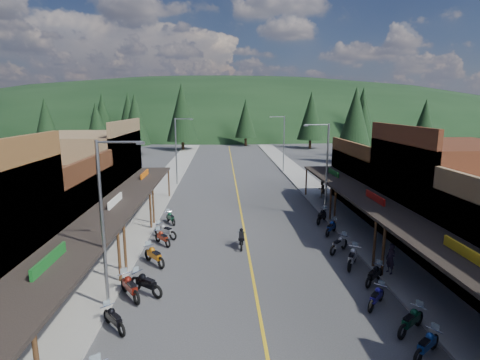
{
  "coord_description": "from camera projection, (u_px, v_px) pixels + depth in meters",
  "views": [
    {
      "loc": [
        -1.67,
        -22.46,
        9.47
      ],
      "look_at": [
        -0.09,
        9.8,
        3.0
      ],
      "focal_mm": 28.0,
      "sensor_mm": 36.0,
      "label": 1
    }
  ],
  "objects": [
    {
      "name": "bike_east_8",
      "position": [
        339.0,
        244.0,
        24.41
      ],
      "size": [
        2.0,
        1.99,
        1.21
      ],
      "primitive_type": null,
      "rotation": [
        0.0,
        0.0,
        -0.79
      ],
      "color": "gray",
      "rests_on": "ground"
    },
    {
      "name": "bike_west_6",
      "position": [
        146.0,
        283.0,
        18.97
      ],
      "size": [
        2.21,
        1.95,
        1.27
      ],
      "primitive_type": null,
      "rotation": [
        0.0,
        0.0,
        0.91
      ],
      "color": "black",
      "rests_on": "ground"
    },
    {
      "name": "bike_east_9",
      "position": [
        331.0,
        227.0,
        27.81
      ],
      "size": [
        1.74,
        2.08,
        1.18
      ],
      "primitive_type": null,
      "rotation": [
        0.0,
        0.0,
        -0.61
      ],
      "color": "navy",
      "rests_on": "ground"
    },
    {
      "name": "pine_10",
      "position": [
        135.0,
        120.0,
        70.71
      ],
      "size": [
        5.38,
        5.38,
        11.6
      ],
      "color": "black",
      "rests_on": "ground"
    },
    {
      "name": "pine_2",
      "position": [
        182.0,
        112.0,
        78.69
      ],
      "size": [
        6.72,
        6.72,
        14.0
      ],
      "color": "black",
      "rests_on": "ground"
    },
    {
      "name": "shop_west_3",
      "position": [
        87.0,
        173.0,
        33.65
      ],
      "size": [
        10.9,
        10.2,
        8.2
      ],
      "color": "brown",
      "rests_on": "ground"
    },
    {
      "name": "pedestrian_east_a",
      "position": [
        391.0,
        259.0,
        20.98
      ],
      "size": [
        0.58,
        0.72,
        1.73
      ],
      "primitive_type": "imported",
      "rotation": [
        0.0,
        0.0,
        -1.29
      ],
      "color": "#241B29",
      "rests_on": "sidewalk_east"
    },
    {
      "name": "streetlight_2",
      "position": [
        325.0,
        166.0,
        31.23
      ],
      "size": [
        2.16,
        0.18,
        8.0
      ],
      "color": "gray",
      "rests_on": "ground"
    },
    {
      "name": "pine_1",
      "position": [
        129.0,
        115.0,
        89.92
      ],
      "size": [
        5.88,
        5.88,
        12.5
      ],
      "color": "black",
      "rests_on": "ground"
    },
    {
      "name": "bike_east_3",
      "position": [
        427.0,
        344.0,
        14.23
      ],
      "size": [
        1.93,
        1.69,
        1.11
      ],
      "primitive_type": null,
      "rotation": [
        0.0,
        0.0,
        -0.92
      ],
      "color": "navy",
      "rests_on": "ground"
    },
    {
      "name": "bike_east_10",
      "position": [
        322.0,
        215.0,
        30.61
      ],
      "size": [
        1.79,
        2.24,
        1.25
      ],
      "primitive_type": null,
      "rotation": [
        0.0,
        0.0,
        -0.57
      ],
      "color": "black",
      "rests_on": "ground"
    },
    {
      "name": "ridge_hill",
      "position": [
        226.0,
        128.0,
        156.15
      ],
      "size": [
        310.0,
        140.0,
        60.0
      ],
      "primitive_type": "ellipsoid",
      "color": "black",
      "rests_on": "ground"
    },
    {
      "name": "ground",
      "position": [
        249.0,
        256.0,
        23.94
      ],
      "size": [
        220.0,
        220.0,
        0.0
      ],
      "primitive_type": "plane",
      "color": "#38383A",
      "rests_on": "ground"
    },
    {
      "name": "shop_west_2",
      "position": [
        38.0,
        213.0,
        24.45
      ],
      "size": [
        10.9,
        9.0,
        6.2
      ],
      "color": "#3F2111",
      "rests_on": "ground"
    },
    {
      "name": "streetlight_3",
      "position": [
        283.0,
        141.0,
        52.77
      ],
      "size": [
        2.16,
        0.18,
        8.0
      ],
      "color": "gray",
      "rests_on": "ground"
    },
    {
      "name": "bike_east_5",
      "position": [
        376.0,
        296.0,
        17.81
      ],
      "size": [
        1.73,
        1.83,
        1.08
      ],
      "primitive_type": null,
      "rotation": [
        0.0,
        0.0,
        -0.73
      ],
      "color": "navy",
      "rests_on": "ground"
    },
    {
      "name": "bike_west_8",
      "position": [
        163.0,
        237.0,
        25.73
      ],
      "size": [
        1.71,
        1.94,
        1.12
      ],
      "primitive_type": null,
      "rotation": [
        0.0,
        0.0,
        0.66
      ],
      "color": "maroon",
      "rests_on": "ground"
    },
    {
      "name": "bike_west_10",
      "position": [
        171.0,
        217.0,
        30.35
      ],
      "size": [
        1.39,
        1.93,
        1.06
      ],
      "primitive_type": null,
      "rotation": [
        0.0,
        0.0,
        0.47
      ],
      "color": "#0A3622",
      "rests_on": "ground"
    },
    {
      "name": "pine_7",
      "position": [
        103.0,
        114.0,
        95.42
      ],
      "size": [
        5.88,
        5.88,
        12.5
      ],
      "color": "black",
      "rests_on": "ground"
    },
    {
      "name": "sidewalk_west",
      "position": [
        161.0,
        188.0,
        43.09
      ],
      "size": [
        3.4,
        94.0,
        0.15
      ],
      "primitive_type": "cube",
      "color": "gray",
      "rests_on": "ground"
    },
    {
      "name": "pine_0",
      "position": [
        46.0,
        119.0,
        81.47
      ],
      "size": [
        5.04,
        5.04,
        11.0
      ],
      "color": "black",
      "rests_on": "ground"
    },
    {
      "name": "bike_east_7",
      "position": [
        352.0,
        257.0,
        22.22
      ],
      "size": [
        1.75,
        2.3,
        1.27
      ],
      "primitive_type": null,
      "rotation": [
        0.0,
        0.0,
        -0.52
      ],
      "color": "#AFAFB5",
      "rests_on": "ground"
    },
    {
      "name": "streetlight_1",
      "position": [
        177.0,
        148.0,
        44.27
      ],
      "size": [
        2.16,
        0.18,
        8.0
      ],
      "color": "gray",
      "rests_on": "ground"
    },
    {
      "name": "bike_west_4",
      "position": [
        114.0,
        318.0,
        15.96
      ],
      "size": [
        1.73,
        1.88,
        1.1
      ],
      "primitive_type": null,
      "rotation": [
        0.0,
        0.0,
        0.7
      ],
      "color": "black",
      "rests_on": "ground"
    },
    {
      "name": "bike_west_7",
      "position": [
        154.0,
        255.0,
        22.5
      ],
      "size": [
        1.97,
        2.19,
        1.27
      ],
      "primitive_type": null,
      "rotation": [
        0.0,
        0.0,
        0.68
      ],
      "color": "#B0600C",
      "rests_on": "ground"
    },
    {
      "name": "bike_east_6",
      "position": [
        374.0,
        274.0,
        20.12
      ],
      "size": [
        1.84,
        1.84,
        1.12
      ],
      "primitive_type": null,
      "rotation": [
        0.0,
        0.0,
        -0.79
      ],
      "color": "black",
      "rests_on": "ground"
    },
    {
      "name": "pine_11",
      "position": [
        355.0,
        120.0,
        60.7
      ],
      "size": [
        5.82,
        5.82,
        12.4
      ],
      "color": "black",
      "rests_on": "ground"
    },
    {
      "name": "bike_east_4",
      "position": [
        411.0,
        320.0,
        15.76
      ],
      "size": [
        2.06,
        1.82,
        1.19
      ],
      "primitive_type": null,
      "rotation": [
        0.0,
        0.0,
        -0.91
      ],
      "color": "#0B3821",
      "rests_on": "ground"
    },
    {
      "name": "pine_9",
      "position": [
        363.0,
        123.0,
        67.9
      ],
      "size": [
        4.93,
        4.93,
        10.8
      ],
      "color": "black",
      "rests_on": "ground"
    },
    {
      "name": "bike_west_9",
      "position": [
        165.0,
        230.0,
        27.01
      ],
      "size": [
        2.09,
        1.83,
        1.2
      ],
      "primitive_type": null,
      "rotation": [
        0.0,
        0.0,
        0.92
      ],
      "color": "#97989C",
      "rests_on": "ground"
    },
    {
      "name": "pine_6",
      "position": [
        425.0,
        118.0,
        87.54
      ],
      "size": [
        5.04,
        5.04,
        11.0
      ],
      "color": "black",
      "rests_on": "ground"
    },
    {
      "name": "bike_west_5",
      "position": [
        130.0,
        286.0,
        18.56
      ],
      "size": [
        1.9,
        2.31,
        1.3
      ],
      "primitive_type": null,
      "rotation": [
        0.0,
        0.0,
        0.6
      ],
      "color": "#65150D",
      "rests_on": "ground"
    },
    {
      "name": "pine_3",
      "position": [
        246.0,
        118.0,
        87.49
      ],
      "size": [
        5.04,
        5.04,
        11.0
      ],
      "color": "black",
      "rests_on": "ground"
    },
    {
      "name": "pine_5",
      "position": [
        363.0,
        111.0,
        94.51
      ],
      "size": [
        6.72,
        6.72,
        14.0
      ],
      "color": "black",
      "rests_on": "ground"
    },
    {
      "name": "centerline",
      "position": [
        237.0,
        188.0,
        43.52
      ],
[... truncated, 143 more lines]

